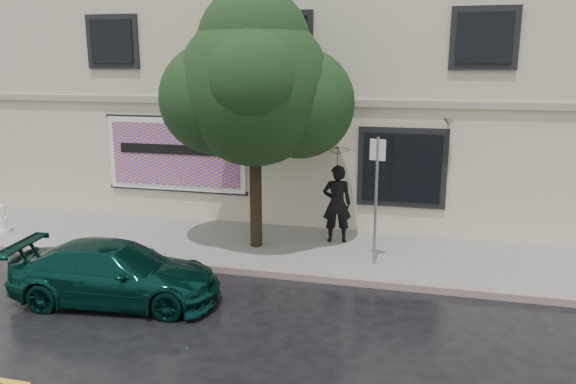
% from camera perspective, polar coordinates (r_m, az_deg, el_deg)
% --- Properties ---
extents(ground, '(90.00, 90.00, 0.00)m').
position_cam_1_polar(ground, '(11.45, -6.94, -10.95)').
color(ground, black).
rests_on(ground, ground).
extents(sidewalk, '(20.00, 3.50, 0.15)m').
position_cam_1_polar(sidewalk, '(14.28, -2.23, -5.58)').
color(sidewalk, gray).
rests_on(sidewalk, ground).
extents(curb, '(20.00, 0.18, 0.16)m').
position_cam_1_polar(curb, '(12.72, -4.49, -8.01)').
color(curb, gray).
rests_on(curb, ground).
extents(building, '(20.00, 8.12, 7.00)m').
position_cam_1_polar(building, '(19.14, 2.66, 9.64)').
color(building, beige).
rests_on(building, ground).
extents(billboard, '(4.30, 0.16, 2.20)m').
position_cam_1_polar(billboard, '(16.46, -11.37, 3.77)').
color(billboard, white).
rests_on(billboard, ground).
extents(car, '(4.27, 2.25, 1.19)m').
position_cam_1_polar(car, '(11.64, -17.07, -7.86)').
color(car, '#08322B').
rests_on(car, ground).
extents(pedestrian, '(0.82, 0.63, 1.99)m').
position_cam_1_polar(pedestrian, '(14.24, 4.99, -1.19)').
color(pedestrian, black).
rests_on(pedestrian, sidewalk).
extents(umbrella, '(1.39, 1.39, 0.79)m').
position_cam_1_polar(umbrella, '(13.96, 5.11, 4.35)').
color(umbrella, black).
rests_on(umbrella, pedestrian).
extents(street_tree, '(3.65, 3.65, 5.70)m').
position_cam_1_polar(street_tree, '(13.44, -3.44, 10.35)').
color(street_tree, '#322116').
rests_on(street_tree, sidewalk).
extents(fire_hydrant, '(0.32, 0.30, 0.78)m').
position_cam_1_polar(fire_hydrant, '(16.96, -27.01, -2.41)').
color(fire_hydrant, white).
rests_on(fire_hydrant, sidewalk).
extents(sign_pole, '(0.35, 0.10, 2.90)m').
position_cam_1_polar(sign_pole, '(12.57, 8.96, 0.17)').
color(sign_pole, gray).
rests_on(sign_pole, sidewalk).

